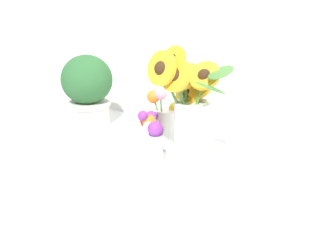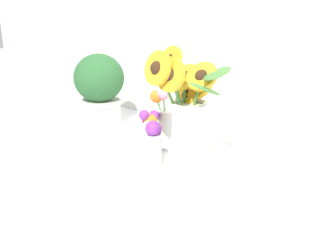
# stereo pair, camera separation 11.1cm
# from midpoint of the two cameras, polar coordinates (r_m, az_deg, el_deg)

# --- Properties ---
(ground_plane) EXTENTS (6.00, 6.00, 0.00)m
(ground_plane) POSITION_cam_midpoint_polar(r_m,az_deg,el_deg) (1.12, -0.01, -6.22)
(ground_plane) COLOR silver
(serving_tray) EXTENTS (0.43, 0.43, 0.02)m
(serving_tray) POSITION_cam_midpoint_polar(r_m,az_deg,el_deg) (1.14, 2.78, -5.23)
(serving_tray) COLOR white
(serving_tray) RESTS_ON ground_plane
(mason_jar_sunflowers) EXTENTS (0.23, 0.20, 0.34)m
(mason_jar_sunflowers) POSITION_cam_midpoint_polar(r_m,az_deg,el_deg) (1.02, 5.98, 1.52)
(mason_jar_sunflowers) COLOR silver
(mason_jar_sunflowers) RESTS_ON serving_tray
(vase_small_center) EXTENTS (0.08, 0.08, 0.13)m
(vase_small_center) POSITION_cam_midpoint_polar(r_m,az_deg,el_deg) (1.07, 0.12, -2.73)
(vase_small_center) COLOR white
(vase_small_center) RESTS_ON serving_tray
(vase_bulb_right) EXTENTS (0.07, 0.08, 0.14)m
(vase_bulb_right) POSITION_cam_midpoint_polar(r_m,az_deg,el_deg) (1.17, -0.16, -0.47)
(vase_bulb_right) COLOR white
(vase_bulb_right) RESTS_ON serving_tray
(vase_small_back) EXTENTS (0.08, 0.11, 0.19)m
(vase_small_back) POSITION_cam_midpoint_polar(r_m,az_deg,el_deg) (1.20, 2.86, 0.66)
(vase_small_back) COLOR white
(vase_small_back) RESTS_ON serving_tray
(potted_plant) EXTENTS (0.19, 0.19, 0.27)m
(potted_plant) POSITION_cam_midpoint_polar(r_m,az_deg,el_deg) (1.49, -7.83, 5.52)
(potted_plant) COLOR beige
(potted_plant) RESTS_ON ground_plane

